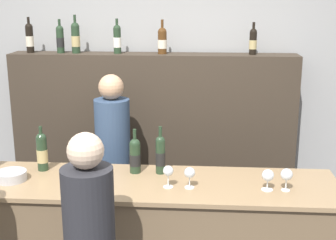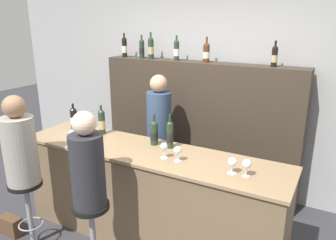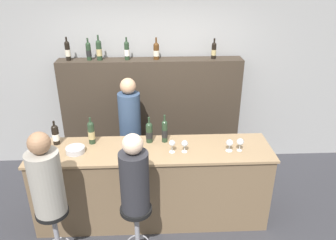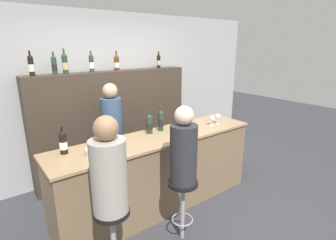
{
  "view_description": "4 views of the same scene",
  "coord_description": "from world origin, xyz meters",
  "px_view_note": "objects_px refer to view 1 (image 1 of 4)",
  "views": [
    {
      "loc": [
        0.43,
        -2.63,
        2.21
      ],
      "look_at": [
        0.22,
        0.38,
        1.4
      ],
      "focal_mm": 50.0,
      "sensor_mm": 36.0,
      "label": 1
    },
    {
      "loc": [
        1.59,
        -2.18,
        2.21
      ],
      "look_at": [
        0.24,
        0.29,
        1.34
      ],
      "focal_mm": 35.0,
      "sensor_mm": 36.0,
      "label": 2
    },
    {
      "loc": [
        0.04,
        -2.94,
        2.87
      ],
      "look_at": [
        0.19,
        0.28,
        1.36
      ],
      "focal_mm": 35.0,
      "sensor_mm": 36.0,
      "label": 3
    },
    {
      "loc": [
        -1.79,
        -2.23,
        2.1
      ],
      "look_at": [
        0.12,
        0.27,
        1.19
      ],
      "focal_mm": 28.0,
      "sensor_mm": 36.0,
      "label": 4
    }
  ],
  "objects_px": {
    "guest_seated_right": "(88,213)",
    "wine_glass_2": "(268,176)",
    "wine_bottle_counter_2": "(135,155)",
    "wine_bottle_backbar_4": "(162,40)",
    "wine_glass_0": "(168,172)",
    "metal_bowl": "(11,176)",
    "wine_bottle_backbar_2": "(76,37)",
    "wine_glass_3": "(287,175)",
    "wine_bottle_backbar_5": "(253,41)",
    "wine_bottle_backbar_1": "(60,39)",
    "wine_glass_1": "(190,173)",
    "bartender": "(114,174)",
    "wine_bottle_counter_3": "(160,154)",
    "wine_bottle_backbar_0": "(30,38)",
    "wine_bottle_counter_1": "(42,151)",
    "wine_bottle_backbar_3": "(117,39)"
  },
  "relations": [
    {
      "from": "guest_seated_right",
      "to": "wine_glass_2",
      "type": "bearing_deg",
      "value": 29.44
    },
    {
      "from": "wine_glass_0",
      "to": "metal_bowl",
      "type": "bearing_deg",
      "value": 177.76
    },
    {
      "from": "wine_bottle_counter_2",
      "to": "metal_bowl",
      "type": "xyz_separation_m",
      "value": [
        -0.83,
        -0.21,
        -0.1
      ]
    },
    {
      "from": "wine_glass_1",
      "to": "bartender",
      "type": "xyz_separation_m",
      "value": [
        -0.66,
        0.8,
        -0.34
      ]
    },
    {
      "from": "wine_glass_3",
      "to": "guest_seated_right",
      "type": "xyz_separation_m",
      "value": [
        -1.15,
        -0.58,
        -0.02
      ]
    },
    {
      "from": "wine_bottle_backbar_2",
      "to": "wine_glass_3",
      "type": "distance_m",
      "value": 2.27
    },
    {
      "from": "wine_glass_0",
      "to": "wine_bottle_backbar_5",
      "type": "bearing_deg",
      "value": 63.54
    },
    {
      "from": "wine_bottle_backbar_4",
      "to": "wine_glass_3",
      "type": "distance_m",
      "value": 1.75
    },
    {
      "from": "wine_bottle_backbar_4",
      "to": "bartender",
      "type": "distance_m",
      "value": 1.24
    },
    {
      "from": "wine_glass_0",
      "to": "wine_glass_2",
      "type": "height_order",
      "value": "wine_glass_0"
    },
    {
      "from": "wine_bottle_counter_2",
      "to": "wine_bottle_backbar_4",
      "type": "distance_m",
      "value": 1.28
    },
    {
      "from": "wine_bottle_backbar_2",
      "to": "wine_bottle_counter_3",
      "type": "bearing_deg",
      "value": -51.1
    },
    {
      "from": "wine_glass_2",
      "to": "wine_bottle_backbar_1",
      "type": "bearing_deg",
      "value": 142.66
    },
    {
      "from": "wine_bottle_backbar_3",
      "to": "metal_bowl",
      "type": "distance_m",
      "value": 1.6
    },
    {
      "from": "metal_bowl",
      "to": "bartender",
      "type": "height_order",
      "value": "bartender"
    },
    {
      "from": "wine_bottle_backbar_1",
      "to": "wine_glass_3",
      "type": "xyz_separation_m",
      "value": [
        1.83,
        -1.31,
        -0.74
      ]
    },
    {
      "from": "wine_bottle_counter_2",
      "to": "wine_glass_0",
      "type": "bearing_deg",
      "value": -44.61
    },
    {
      "from": "wine_bottle_counter_3",
      "to": "wine_bottle_backbar_0",
      "type": "height_order",
      "value": "wine_bottle_backbar_0"
    },
    {
      "from": "wine_bottle_backbar_2",
      "to": "wine_glass_1",
      "type": "height_order",
      "value": "wine_bottle_backbar_2"
    },
    {
      "from": "wine_bottle_backbar_0",
      "to": "metal_bowl",
      "type": "relative_size",
      "value": 1.52
    },
    {
      "from": "wine_bottle_backbar_0",
      "to": "wine_bottle_backbar_5",
      "type": "relative_size",
      "value": 1.13
    },
    {
      "from": "wine_glass_1",
      "to": "wine_bottle_backbar_2",
      "type": "bearing_deg",
      "value": 129.2
    },
    {
      "from": "wine_bottle_backbar_4",
      "to": "guest_seated_right",
      "type": "bearing_deg",
      "value": -97.36
    },
    {
      "from": "wine_bottle_backbar_4",
      "to": "wine_glass_3",
      "type": "xyz_separation_m",
      "value": [
        0.91,
        -1.31,
        -0.73
      ]
    },
    {
      "from": "wine_bottle_counter_1",
      "to": "wine_bottle_backbar_0",
      "type": "bearing_deg",
      "value": 111.76
    },
    {
      "from": "wine_bottle_counter_3",
      "to": "wine_glass_0",
      "type": "height_order",
      "value": "wine_bottle_counter_3"
    },
    {
      "from": "wine_glass_1",
      "to": "wine_bottle_counter_2",
      "type": "bearing_deg",
      "value": 147.59
    },
    {
      "from": "wine_bottle_backbar_1",
      "to": "wine_glass_0",
      "type": "relative_size",
      "value": 2.01
    },
    {
      "from": "wine_bottle_backbar_2",
      "to": "metal_bowl",
      "type": "xyz_separation_m",
      "value": [
        -0.15,
        -1.27,
        -0.83
      ]
    },
    {
      "from": "wine_bottle_backbar_1",
      "to": "wine_bottle_backbar_5",
      "type": "height_order",
      "value": "wine_bottle_backbar_1"
    },
    {
      "from": "wine_glass_0",
      "to": "bartender",
      "type": "height_order",
      "value": "bartender"
    },
    {
      "from": "wine_bottle_backbar_1",
      "to": "bartender",
      "type": "height_order",
      "value": "wine_bottle_backbar_1"
    },
    {
      "from": "wine_glass_1",
      "to": "wine_glass_2",
      "type": "bearing_deg",
      "value": 0.0
    },
    {
      "from": "wine_bottle_counter_1",
      "to": "wine_bottle_backbar_2",
      "type": "height_order",
      "value": "wine_bottle_backbar_2"
    },
    {
      "from": "wine_bottle_backbar_2",
      "to": "wine_glass_2",
      "type": "relative_size",
      "value": 2.41
    },
    {
      "from": "wine_bottle_backbar_4",
      "to": "bartender",
      "type": "bearing_deg",
      "value": -126.43
    },
    {
      "from": "wine_bottle_counter_3",
      "to": "guest_seated_right",
      "type": "relative_size",
      "value": 0.42
    },
    {
      "from": "wine_bottle_counter_3",
      "to": "bartender",
      "type": "xyz_separation_m",
      "value": [
        -0.45,
        0.55,
        -0.38
      ]
    },
    {
      "from": "guest_seated_right",
      "to": "bartender",
      "type": "relative_size",
      "value": 0.51
    },
    {
      "from": "wine_bottle_counter_1",
      "to": "wine_glass_0",
      "type": "height_order",
      "value": "wine_bottle_counter_1"
    },
    {
      "from": "wine_bottle_backbar_4",
      "to": "wine_bottle_counter_1",
      "type": "bearing_deg",
      "value": -126.43
    },
    {
      "from": "wine_bottle_counter_3",
      "to": "wine_bottle_backbar_0",
      "type": "distance_m",
      "value": 1.8
    },
    {
      "from": "wine_bottle_backbar_4",
      "to": "wine_glass_0",
      "type": "xyz_separation_m",
      "value": [
        0.15,
        -1.31,
        -0.73
      ]
    },
    {
      "from": "wine_glass_2",
      "to": "metal_bowl",
      "type": "height_order",
      "value": "wine_glass_2"
    },
    {
      "from": "wine_bottle_counter_2",
      "to": "bartender",
      "type": "distance_m",
      "value": 0.71
    },
    {
      "from": "wine_glass_2",
      "to": "wine_bottle_backbar_5",
      "type": "bearing_deg",
      "value": 89.77
    },
    {
      "from": "wine_bottle_backbar_2",
      "to": "wine_bottle_backbar_3",
      "type": "height_order",
      "value": "wine_bottle_backbar_2"
    },
    {
      "from": "wine_bottle_backbar_4",
      "to": "wine_bottle_backbar_5",
      "type": "distance_m",
      "value": 0.8
    },
    {
      "from": "wine_glass_0",
      "to": "wine_glass_3",
      "type": "bearing_deg",
      "value": 0.0
    },
    {
      "from": "wine_bottle_backbar_0",
      "to": "wine_bottle_counter_2",
      "type": "bearing_deg",
      "value": -43.99
    }
  ]
}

